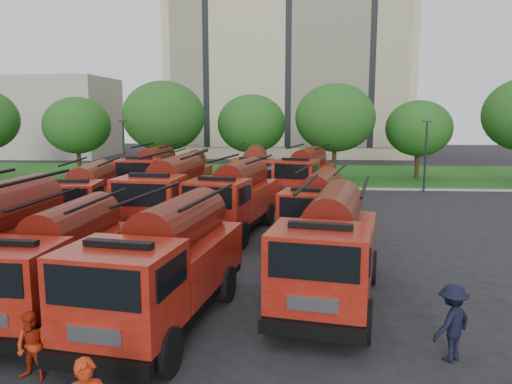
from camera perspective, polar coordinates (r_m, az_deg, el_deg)
ground at (r=20.07m, az=-3.04°, el=-7.46°), size 140.00×140.00×0.00m
lawn at (r=45.50m, az=0.94°, el=2.02°), size 70.00×16.00×0.12m
curb at (r=37.49m, az=0.28°, el=0.49°), size 70.00×0.30×0.14m
apartment_building at (r=67.36m, az=3.76°, el=14.94°), size 30.00×14.18×25.00m
side_building at (r=70.91m, az=-23.43°, el=7.85°), size 18.00×12.00×10.00m
tree_1 at (r=45.93m, az=-19.78°, el=7.17°), size 5.71×5.71×6.98m
tree_2 at (r=41.89m, az=-10.49°, el=8.52°), size 6.72×6.72×8.22m
tree_3 at (r=43.22m, az=-0.52°, el=7.79°), size 5.88×5.88×7.19m
tree_4 at (r=41.74m, az=9.04°, el=8.37°), size 6.55×6.55×8.01m
tree_5 at (r=43.90m, az=18.10°, el=6.93°), size 5.46×5.46×6.68m
lamp_post_0 at (r=38.44m, az=-14.88°, el=4.64°), size 0.60×0.25×5.11m
lamp_post_1 at (r=37.64m, az=18.82°, el=4.37°), size 0.60×0.25×5.11m
fire_truck_1 at (r=15.52m, az=-21.67°, el=-7.22°), size 2.74×6.82×3.05m
fire_truck_2 at (r=13.86m, az=-10.39°, el=-8.12°), size 3.65×7.56×3.30m
fire_truck_3 at (r=15.38m, az=8.48°, el=-6.24°), size 3.85×7.69×3.34m
fire_truck_4 at (r=25.44m, az=-18.75°, el=-0.66°), size 3.23×7.26×3.20m
fire_truck_5 at (r=24.22m, az=-9.85°, el=-0.34°), size 3.37×8.02×3.56m
fire_truck_6 at (r=23.85m, az=-2.43°, el=-0.61°), size 4.01×7.74×3.36m
fire_truck_7 at (r=22.57m, az=7.06°, el=-1.66°), size 3.65×6.98×3.03m
fire_truck_8 at (r=34.20m, az=-11.81°, el=2.18°), size 2.92×7.45×3.35m
fire_truck_9 at (r=33.68m, az=-7.89°, el=1.89°), size 2.60×6.68×3.01m
fire_truck_10 at (r=32.76m, az=-0.17°, el=2.14°), size 3.00×7.61×3.42m
fire_truck_11 at (r=32.68m, az=5.59°, el=2.01°), size 4.33×7.74×3.34m
firefighter_1 at (r=12.53m, az=-23.95°, el=-18.97°), size 0.81×0.54×1.53m
firefighter_3 at (r=13.15m, az=21.24°, el=-17.41°), size 1.30×1.21×1.83m
firefighter_4 at (r=23.46m, az=-22.27°, el=-5.69°), size 0.89×0.79×1.54m
firefighter_5 at (r=22.13m, az=7.54°, el=-5.94°), size 1.72×0.95×1.76m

